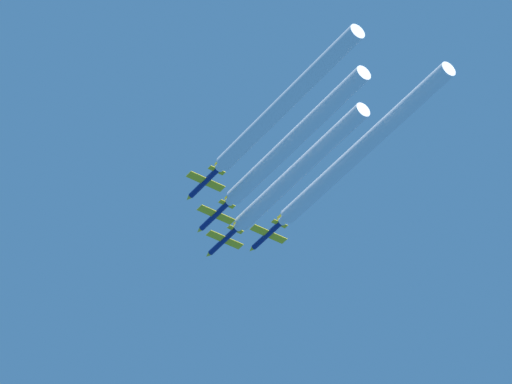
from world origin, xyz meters
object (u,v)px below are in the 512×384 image
jet_lead (223,241)px  jet_outer_left (203,183)px  jet_left_wingman (214,216)px  jet_right_wingman (266,236)px

jet_lead → jet_outer_left: bearing=-134.9°
jet_left_wingman → jet_lead: bearing=44.8°
jet_lead → jet_right_wingman: jet_lead is taller
jet_lead → jet_left_wingman: jet_lead is taller
jet_lead → jet_right_wingman: bearing=-48.3°
jet_right_wingman → jet_outer_left: 23.03m
jet_lead → jet_left_wingman: bearing=-135.2°
jet_left_wingman → jet_right_wingman: bearing=-2.9°
jet_left_wingman → jet_outer_left: jet_left_wingman is taller
jet_lead → jet_left_wingman: 9.69m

